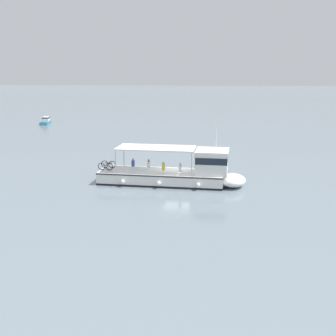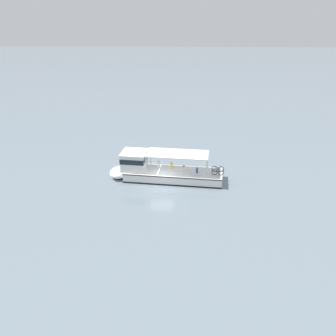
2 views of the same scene
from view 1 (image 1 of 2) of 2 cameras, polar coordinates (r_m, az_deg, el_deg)
name	(u,v)px [view 1 (image 1 of 2)]	position (r m, az deg, el deg)	size (l,w,h in m)	color
ground_plane	(176,179)	(39.34, 1.03, -1.50)	(400.00, 400.00, 0.00)	slate
ferry_main	(180,173)	(37.53, 1.53, -0.63)	(4.36, 13.00, 5.32)	white
motorboat_horizon_east	(46,121)	(80.55, -15.77, 5.97)	(3.74, 1.75, 1.26)	teal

